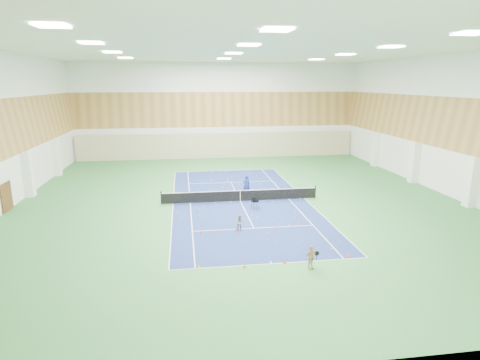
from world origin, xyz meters
name	(u,v)px	position (x,y,z in m)	size (l,w,h in m)	color
ground	(240,201)	(0.00, 0.00, 0.00)	(40.00, 40.00, 0.00)	#307238
room_shell	(240,128)	(0.00, 0.00, 6.00)	(36.00, 40.00, 12.00)	white
wood_cladding	(240,103)	(0.00, 0.00, 8.00)	(36.00, 40.00, 8.00)	#B17D41
ceiling_light_grid	(240,50)	(0.00, 0.00, 11.92)	(21.40, 25.40, 0.06)	white
court_surface	(240,201)	(0.00, 0.00, 0.01)	(10.97, 23.77, 0.01)	navy
tennis_balls_scatter	(240,201)	(0.00, 0.00, 0.05)	(10.57, 22.77, 0.07)	#CBF329
tennis_net	(240,195)	(0.00, 0.00, 0.55)	(12.80, 0.10, 1.10)	black
back_curtain	(219,146)	(0.00, 19.75, 1.60)	(35.40, 0.16, 3.20)	#C6B793
door_left_b	(7,197)	(-17.92, 0.00, 1.10)	(0.08, 1.80, 2.20)	#593319
coach	(246,185)	(0.79, 1.80, 0.89)	(0.65, 0.43, 1.78)	navy
child_court	(240,223)	(-0.98, -6.67, 0.56)	(0.55, 0.43, 1.12)	#95959D
child_apron	(311,257)	(1.90, -12.73, 0.66)	(0.77, 0.32, 1.32)	tan
ball_cart	(255,204)	(0.83, -2.16, 0.41)	(0.47, 0.47, 0.82)	black
cone_svc_a	(201,232)	(-3.55, -6.91, 0.12)	(0.22, 0.22, 0.24)	#E9440C
cone_svc_b	(238,229)	(-1.10, -6.58, 0.10)	(0.19, 0.19, 0.21)	#EB3E0C
cone_svc_c	(274,228)	(1.31, -6.70, 0.10)	(0.17, 0.17, 0.19)	red
cone_svc_d	(300,223)	(3.31, -6.08, 0.10)	(0.19, 0.19, 0.21)	red
cone_base_a	(198,265)	(-3.95, -11.75, 0.11)	(0.21, 0.21, 0.23)	orange
cone_base_b	(245,266)	(-1.52, -12.14, 0.10)	(0.18, 0.18, 0.20)	#FF580D
cone_base_c	(285,261)	(0.73, -11.88, 0.12)	(0.22, 0.22, 0.24)	#DD580B
cone_base_d	(349,255)	(4.53, -11.57, 0.11)	(0.20, 0.20, 0.22)	#FB560D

